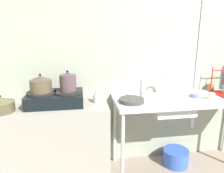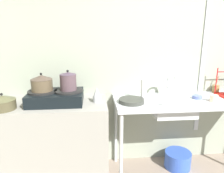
{
  "view_description": "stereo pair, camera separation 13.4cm",
  "coord_description": "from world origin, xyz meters",
  "views": [
    {
      "loc": [
        -1.37,
        -0.81,
        1.57
      ],
      "look_at": [
        -1.04,
        1.26,
        1.03
      ],
      "focal_mm": 34.02,
      "sensor_mm": 36.0,
      "label": 1
    },
    {
      "loc": [
        -1.23,
        -0.83,
        1.57
      ],
      "look_at": [
        -1.04,
        1.26,
        1.03
      ],
      "focal_mm": 34.02,
      "sensor_mm": 36.0,
      "label": 2
    }
  ],
  "objects": [
    {
      "name": "counter_sink",
      "position": [
        -0.23,
        1.26,
        0.8
      ],
      "size": [
        1.57,
        0.56,
        0.87
      ],
      "color": "silver",
      "rests_on": "ground"
    },
    {
      "name": "pot_beside_stove",
      "position": [
        -2.07,
        1.12,
        0.94
      ],
      "size": [
        0.24,
        0.24,
        0.16
      ],
      "color": "#4C462F",
      "rests_on": "counter_concrete"
    },
    {
      "name": "utensil_jar",
      "position": [
        0.22,
        1.48,
        0.92
      ],
      "size": [
        0.08,
        0.08,
        0.19
      ],
      "color": "olive",
      "rests_on": "counter_sink"
    },
    {
      "name": "frying_pan",
      "position": [
        -0.85,
        1.2,
        0.89
      ],
      "size": [
        0.26,
        0.26,
        0.04
      ],
      "primitive_type": "cylinder",
      "color": "#373934",
      "rests_on": "counter_sink"
    },
    {
      "name": "percolator",
      "position": [
        -1.2,
        1.25,
        0.95
      ],
      "size": [
        0.08,
        0.08,
        0.15
      ],
      "color": "silver",
      "rests_on": "counter_concrete"
    },
    {
      "name": "faucet",
      "position": [
        -0.4,
        1.35,
        1.05
      ],
      "size": [
        0.14,
        0.08,
        0.27
      ],
      "color": "silver",
      "rests_on": "counter_sink"
    },
    {
      "name": "bucket_on_floor",
      "position": [
        -0.25,
        1.31,
        0.1
      ],
      "size": [
        0.3,
        0.3,
        0.19
      ],
      "primitive_type": "cylinder",
      "color": "blue",
      "rests_on": "ground"
    },
    {
      "name": "wall_metal_strip",
      "position": [
        0.05,
        1.53,
        1.34
      ],
      "size": [
        0.05,
        0.01,
        1.95
      ],
      "primitive_type": "cube",
      "color": "silver"
    },
    {
      "name": "pot_on_right_burner",
      "position": [
        -1.48,
        1.26,
        1.1
      ],
      "size": [
        0.17,
        0.17,
        0.2
      ],
      "color": "#4E3B41",
      "rests_on": "stove"
    },
    {
      "name": "cup_by_rack",
      "position": [
        0.01,
        1.15,
        0.91
      ],
      "size": [
        0.08,
        0.08,
        0.07
      ],
      "primitive_type": "cylinder",
      "color": "beige",
      "rests_on": "counter_sink"
    },
    {
      "name": "counter_concrete",
      "position": [
        -1.65,
        1.26,
        0.44
      ],
      "size": [
        1.09,
        0.56,
        0.87
      ],
      "primitive_type": "cube",
      "color": "gray",
      "rests_on": "ground"
    },
    {
      "name": "pot_on_left_burner",
      "position": [
        -1.74,
        1.26,
        1.08
      ],
      "size": [
        0.21,
        0.21,
        0.18
      ],
      "color": "brown",
      "rests_on": "stove"
    },
    {
      "name": "stove",
      "position": [
        -1.61,
        1.26,
        0.94
      ],
      "size": [
        0.54,
        0.38,
        0.13
      ],
      "color": "black",
      "rests_on": "counter_concrete"
    },
    {
      "name": "wall_back",
      "position": [
        0.0,
        1.59,
        1.22
      ],
      "size": [
        5.34,
        0.1,
        2.43
      ],
      "primitive_type": "cube",
      "color": "#979F8C",
      "rests_on": "ground"
    },
    {
      "name": "sink_basin",
      "position": [
        -0.4,
        1.21,
        0.8
      ],
      "size": [
        0.43,
        0.32,
        0.15
      ],
      "primitive_type": "cube",
      "color": "silver",
      "rests_on": "counter_sink"
    },
    {
      "name": "bottle_by_sink",
      "position": [
        -0.71,
        1.28,
        0.99
      ],
      "size": [
        0.06,
        0.06,
        0.25
      ],
      "color": "white",
      "rests_on": "counter_sink"
    },
    {
      "name": "small_bowl_on_drainboard",
      "position": [
        -0.12,
        1.27,
        0.89
      ],
      "size": [
        0.1,
        0.1,
        0.04
      ],
      "primitive_type": "cylinder",
      "color": "#5869AE",
      "rests_on": "counter_sink"
    }
  ]
}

